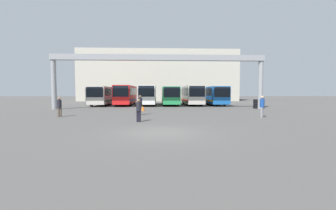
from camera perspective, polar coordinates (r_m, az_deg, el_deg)
The scene contains 15 objects.
ground_plane at distance 12.13m, azimuth -1.89°, elevation -6.95°, with size 200.00×200.00×0.00m, color #514F4C.
building_backdrop at distance 57.82m, azimuth -2.37°, elevation 7.21°, with size 37.74×12.00×12.10m.
overhead_gantry at distance 28.47m, azimuth -2.26°, elevation 10.39°, with size 26.52×0.80×6.78m.
bus_slot_0 at distance 38.06m, azimuth -16.04°, elevation 2.55°, with size 2.60×10.40×2.97m.
bus_slot_1 at distance 37.66m, azimuth -10.58°, elevation 2.75°, with size 2.45×10.98×3.14m.
bus_slot_2 at distance 36.84m, azimuth -5.11°, elevation 2.79°, with size 2.49×10.01×3.14m.
bus_slot_3 at distance 37.04m, azimuth 0.50°, elevation 2.65°, with size 2.55×10.38×2.96m.
bus_slot_4 at distance 37.37m, azimuth 6.05°, elevation 2.77°, with size 2.50×10.32×3.12m.
bus_slot_5 at distance 38.85m, azimuth 11.15°, elevation 2.65°, with size 2.55×11.92×2.99m.
pedestrian_mid_left at distance 16.30m, azimuth -7.48°, elevation -1.22°, with size 0.34×0.34×1.65m.
pedestrian_far_center at distance 21.59m, azimuth -25.86°, elevation -0.34°, with size 0.35×0.35×1.70m.
pedestrian_mid_right at distance 20.52m, azimuth 22.77°, elevation -0.23°, with size 0.38×0.38×1.84m.
pedestrian_near_center at distance 21.17m, azimuth -7.09°, elevation 0.12°, with size 0.38×0.38×1.85m.
traffic_cone at distance 25.87m, azimuth -6.40°, elevation -0.80°, with size 0.40×0.40×0.61m.
tire_stack at distance 31.53m, azimuth 21.71°, elevation 0.27°, with size 1.04×1.04×1.20m.
Camera 1 is at (-0.12, -11.93, 2.17)m, focal length 24.00 mm.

